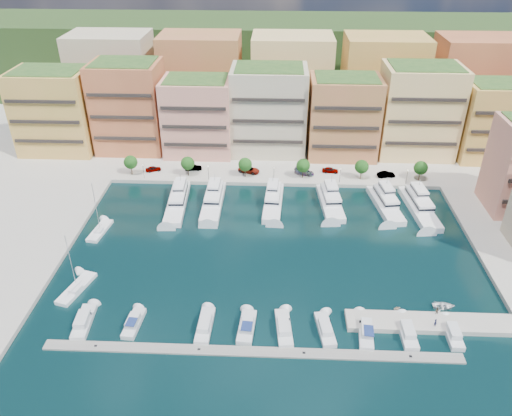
{
  "coord_description": "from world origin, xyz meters",
  "views": [
    {
      "loc": [
        0.49,
        -90.45,
        65.16
      ],
      "look_at": [
        -3.87,
        8.16,
        6.0
      ],
      "focal_mm": 35.0,
      "sensor_mm": 36.0,
      "label": 1
    }
  ],
  "objects_px": {
    "tree_4": "(362,167)",
    "yacht_1": "(178,200)",
    "lamppost_4": "(407,174)",
    "yacht_2": "(214,199)",
    "car_0": "(153,169)",
    "tree_0": "(131,162)",
    "car_1": "(193,168)",
    "tree_2": "(245,164)",
    "tree_5": "(421,168)",
    "car_2": "(249,170)",
    "sailboat_0": "(77,289)",
    "cruiser_5": "(284,328)",
    "cruiser_9": "(452,334)",
    "cruiser_0": "(84,322)",
    "cruiser_7": "(366,331)",
    "lamppost_1": "(208,170)",
    "lamppost_2": "(274,172)",
    "yacht_6": "(419,205)",
    "sailboat_2": "(100,231)",
    "cruiser_1": "(134,323)",
    "car_4": "(330,170)",
    "cruiser_4": "(247,327)",
    "tender_2": "(444,306)",
    "yacht_5": "(385,202)",
    "lamppost_0": "(143,169)",
    "lamppost_3": "(340,173)",
    "cruiser_8": "(407,332)",
    "yacht_4": "(330,201)",
    "yacht_3": "(273,200)",
    "person_0": "(435,323)",
    "car_3": "(304,172)",
    "tender_1": "(397,308)",
    "cruiser_6": "(325,330)",
    "tree_1": "(188,163)"
  },
  "relations": [
    {
      "from": "tree_0",
      "to": "yacht_6",
      "type": "relative_size",
      "value": 0.27
    },
    {
      "from": "tree_4",
      "to": "car_0",
      "type": "xyz_separation_m",
      "value": [
        -58.45,
        2.22,
        -3.0
      ]
    },
    {
      "from": "tree_2",
      "to": "cruiser_1",
      "type": "distance_m",
      "value": 60.6
    },
    {
      "from": "tree_2",
      "to": "tree_5",
      "type": "relative_size",
      "value": 1.0
    },
    {
      "from": "cruiser_8",
      "to": "sailboat_0",
      "type": "xyz_separation_m",
      "value": [
        -63.15,
        9.32,
        -0.24
      ]
    },
    {
      "from": "lamppost_2",
      "to": "cruiser_0",
      "type": "xyz_separation_m",
      "value": [
        -33.92,
        -55.8,
        -3.28
      ]
    },
    {
      "from": "tree_0",
      "to": "car_1",
      "type": "relative_size",
      "value": 1.18
    },
    {
      "from": "cruiser_0",
      "to": "cruiser_7",
      "type": "height_order",
      "value": "cruiser_7"
    },
    {
      "from": "lamppost_1",
      "to": "lamppost_2",
      "type": "bearing_deg",
      "value": 0.0
    },
    {
      "from": "cruiser_0",
      "to": "tender_2",
      "type": "distance_m",
      "value": 67.38
    },
    {
      "from": "sailboat_2",
      "to": "car_1",
      "type": "relative_size",
      "value": 2.75
    },
    {
      "from": "yacht_4",
      "to": "yacht_5",
      "type": "xyz_separation_m",
      "value": [
        13.89,
        -0.22,
        0.12
      ]
    },
    {
      "from": "yacht_1",
      "to": "tender_2",
      "type": "height_order",
      "value": "yacht_1"
    },
    {
      "from": "tree_5",
      "to": "cruiser_8",
      "type": "xyz_separation_m",
      "value": [
        -15.51,
        -58.09,
        -4.2
      ]
    },
    {
      "from": "yacht_2",
      "to": "car_3",
      "type": "distance_m",
      "value": 28.57
    },
    {
      "from": "tree_0",
      "to": "tender_1",
      "type": "bearing_deg",
      "value": -38.9
    },
    {
      "from": "sailboat_0",
      "to": "car_2",
      "type": "height_order",
      "value": "sailboat_0"
    },
    {
      "from": "tree_1",
      "to": "lamppost_2",
      "type": "distance_m",
      "value": 24.13
    },
    {
      "from": "lamppost_0",
      "to": "lamppost_2",
      "type": "height_order",
      "value": "same"
    },
    {
      "from": "car_3",
      "to": "car_1",
      "type": "bearing_deg",
      "value": 107.56
    },
    {
      "from": "cruiser_0",
      "to": "cruiser_4",
      "type": "distance_m",
      "value": 29.82
    },
    {
      "from": "cruiser_8",
      "to": "tender_2",
      "type": "distance_m",
      "value": 11.31
    },
    {
      "from": "person_0",
      "to": "yacht_1",
      "type": "bearing_deg",
      "value": 28.85
    },
    {
      "from": "yacht_1",
      "to": "car_0",
      "type": "distance_m",
      "value": 19.3
    },
    {
      "from": "lamppost_3",
      "to": "yacht_3",
      "type": "distance_m",
      "value": 21.1
    },
    {
      "from": "cruiser_0",
      "to": "cruiser_7",
      "type": "relative_size",
      "value": 0.96
    },
    {
      "from": "cruiser_0",
      "to": "car_4",
      "type": "xyz_separation_m",
      "value": [
        49.86,
        61.69,
        1.23
      ]
    },
    {
      "from": "lamppost_4",
      "to": "yacht_2",
      "type": "height_order",
      "value": "yacht_2"
    },
    {
      "from": "cruiser_1",
      "to": "car_0",
      "type": "height_order",
      "value": "car_0"
    },
    {
      "from": "tree_0",
      "to": "sailboat_0",
      "type": "height_order",
      "value": "sailboat_0"
    },
    {
      "from": "lamppost_4",
      "to": "cruiser_8",
      "type": "relative_size",
      "value": 0.5
    },
    {
      "from": "lamppost_4",
      "to": "person_0",
      "type": "relative_size",
      "value": 2.69
    },
    {
      "from": "tree_4",
      "to": "tree_2",
      "type": "bearing_deg",
      "value": 180.0
    },
    {
      "from": "tree_5",
      "to": "cruiser_1",
      "type": "xyz_separation_m",
      "value": [
        -64.71,
        -58.1,
        -4.17
      ]
    },
    {
      "from": "yacht_5",
      "to": "sailboat_2",
      "type": "xyz_separation_m",
      "value": [
        -68.98,
        -15.13,
        -0.9
      ]
    },
    {
      "from": "yacht_1",
      "to": "car_2",
      "type": "bearing_deg",
      "value": 44.25
    },
    {
      "from": "yacht_1",
      "to": "cruiser_5",
      "type": "bearing_deg",
      "value": -58.28
    },
    {
      "from": "cruiser_0",
      "to": "car_0",
      "type": "relative_size",
      "value": 2.07
    },
    {
      "from": "lamppost_3",
      "to": "lamppost_4",
      "type": "height_order",
      "value": "same"
    },
    {
      "from": "tree_5",
      "to": "car_2",
      "type": "xyz_separation_m",
      "value": [
        -47.11,
        2.63,
        -2.9
      ]
    },
    {
      "from": "yacht_5",
      "to": "tender_2",
      "type": "height_order",
      "value": "yacht_5"
    },
    {
      "from": "lamppost_0",
      "to": "car_1",
      "type": "bearing_deg",
      "value": 23.76
    },
    {
      "from": "yacht_5",
      "to": "cruiser_6",
      "type": "distance_m",
      "value": 48.81
    },
    {
      "from": "cruiser_9",
      "to": "yacht_5",
      "type": "bearing_deg",
      "value": 95.07
    },
    {
      "from": "lamppost_1",
      "to": "yacht_1",
      "type": "height_order",
      "value": "yacht_1"
    },
    {
      "from": "tree_4",
      "to": "cruiser_5",
      "type": "bearing_deg",
      "value": -110.23
    },
    {
      "from": "cruiser_9",
      "to": "sailboat_0",
      "type": "distance_m",
      "value": 71.77
    },
    {
      "from": "tree_4",
      "to": "yacht_1",
      "type": "distance_m",
      "value": 50.69
    },
    {
      "from": "tree_2",
      "to": "car_2",
      "type": "distance_m",
      "value": 4.02
    },
    {
      "from": "lamppost_2",
      "to": "cruiser_1",
      "type": "bearing_deg",
      "value": -113.88
    }
  ]
}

